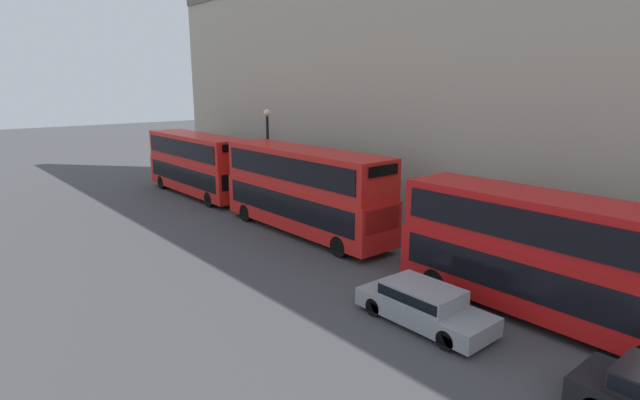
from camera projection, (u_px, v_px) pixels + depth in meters
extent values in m
cube|color=red|center=(546.00, 280.00, 16.66)|extent=(2.55, 10.43, 2.07)
cube|color=red|center=(552.00, 224.00, 16.22)|extent=(2.50, 10.23, 1.81)
cube|color=black|center=(546.00, 273.00, 16.60)|extent=(2.59, 9.60, 1.16)
cube|color=black|center=(552.00, 222.00, 16.20)|extent=(2.59, 9.60, 1.09)
cylinder|color=black|center=(435.00, 281.00, 18.85)|extent=(0.30, 1.00, 1.00)
cylinder|color=black|center=(470.00, 268.00, 20.26)|extent=(0.30, 1.00, 1.00)
cube|color=red|center=(304.00, 207.00, 26.36)|extent=(2.55, 11.23, 2.20)
cube|color=red|center=(304.00, 168.00, 25.88)|extent=(2.50, 11.01, 1.96)
cube|color=black|center=(304.00, 202.00, 26.30)|extent=(2.59, 10.33, 1.23)
cube|color=black|center=(304.00, 166.00, 25.86)|extent=(2.59, 10.33, 1.18)
cube|color=black|center=(382.00, 220.00, 22.09)|extent=(2.17, 0.06, 1.10)
cube|color=black|center=(384.00, 171.00, 21.59)|extent=(1.78, 0.06, 0.47)
cylinder|color=black|center=(339.00, 247.00, 22.87)|extent=(0.30, 1.00, 1.00)
cylinder|color=black|center=(374.00, 237.00, 24.28)|extent=(0.30, 1.00, 1.00)
cylinder|color=black|center=(246.00, 213.00, 28.86)|extent=(0.30, 1.00, 1.00)
cylinder|color=black|center=(278.00, 207.00, 30.27)|extent=(0.30, 1.00, 1.00)
cube|color=red|center=(198.00, 176.00, 35.48)|extent=(2.55, 10.72, 2.05)
cube|color=red|center=(196.00, 148.00, 35.03)|extent=(2.50, 10.51, 1.92)
cube|color=black|center=(198.00, 173.00, 35.42)|extent=(2.59, 9.87, 1.15)
cube|color=black|center=(196.00, 147.00, 35.01)|extent=(2.59, 9.87, 1.15)
cube|color=black|center=(237.00, 181.00, 31.41)|extent=(2.17, 0.06, 1.02)
cube|color=black|center=(235.00, 147.00, 30.92)|extent=(1.78, 0.06, 0.46)
cylinder|color=black|center=(210.00, 199.00, 32.17)|extent=(0.30, 1.00, 1.00)
cylinder|color=black|center=(240.00, 195.00, 33.58)|extent=(0.30, 1.00, 1.00)
cylinder|color=black|center=(162.00, 182.00, 37.78)|extent=(0.30, 1.00, 1.00)
cylinder|color=black|center=(190.00, 179.00, 39.19)|extent=(0.30, 1.00, 1.00)
cylinder|color=black|center=(623.00, 383.00, 12.76)|extent=(0.22, 0.64, 0.64)
cube|color=gray|center=(424.00, 310.00, 16.48)|extent=(1.86, 4.65, 0.61)
cube|color=gray|center=(422.00, 293.00, 16.43)|extent=(1.64, 2.56, 0.53)
cube|color=black|center=(422.00, 292.00, 16.43)|extent=(1.67, 2.43, 0.34)
cylinder|color=black|center=(446.00, 340.00, 14.89)|extent=(0.22, 0.64, 0.64)
cylinder|color=black|center=(477.00, 324.00, 15.92)|extent=(0.22, 0.64, 0.64)
cylinder|color=black|center=(374.00, 307.00, 17.11)|extent=(0.22, 0.64, 0.64)
cylinder|color=black|center=(406.00, 294.00, 18.14)|extent=(0.22, 0.64, 0.64)
cylinder|color=black|center=(268.00, 163.00, 31.62)|extent=(0.18, 0.18, 5.80)
sphere|color=beige|center=(267.00, 113.00, 30.91)|extent=(0.44, 0.44, 0.44)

